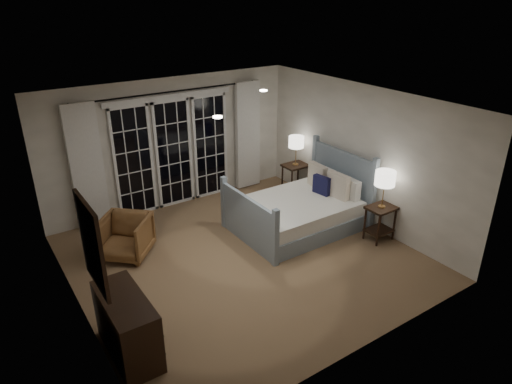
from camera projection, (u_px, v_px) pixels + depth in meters
floor at (243, 257)px, 7.35m from camera, size 5.00×5.00×0.00m
ceiling at (241, 104)px, 6.32m from camera, size 5.00×5.00×0.00m
wall_left at (69, 232)px, 5.56m from camera, size 0.02×5.00×2.50m
wall_right at (361, 155)px, 8.11m from camera, size 0.02×5.00×2.50m
wall_back at (172, 143)px, 8.72m from camera, size 5.00×0.02×2.50m
wall_front at (366, 262)px, 4.94m from camera, size 5.00×0.02×2.50m
french_doors at (174, 152)px, 8.76m from camera, size 2.50×0.04×2.20m
curtain_rod at (170, 92)px, 8.24m from camera, size 3.50×0.03×0.03m
curtain_left at (87, 167)px, 7.83m from camera, size 0.55×0.10×2.25m
curtain_right at (248, 136)px, 9.52m from camera, size 0.55×0.10×2.25m
downlight_a at (263, 91)px, 7.19m from camera, size 0.12×0.12×0.01m
downlight_b at (218, 117)px, 5.72m from camera, size 0.12×0.12×0.01m
bed at (300, 210)px, 8.18m from camera, size 2.16×1.55×1.26m
nightstand_left at (380, 218)px, 7.73m from camera, size 0.47×0.38×0.61m
nightstand_right at (295, 174)px, 9.47m from camera, size 0.50×0.40×0.65m
lamp_left at (385, 179)px, 7.43m from camera, size 0.33×0.33×0.64m
lamp_right at (296, 142)px, 9.18m from camera, size 0.31×0.31×0.60m
armchair at (125, 237)px, 7.26m from camera, size 1.05×1.05×0.68m
dresser at (127, 326)px, 5.29m from camera, size 0.46×1.09×0.77m
mirror at (92, 245)px, 4.69m from camera, size 0.05×0.85×1.00m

